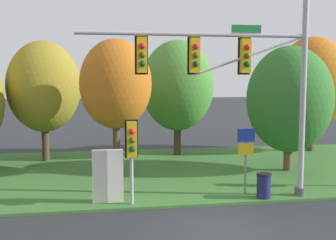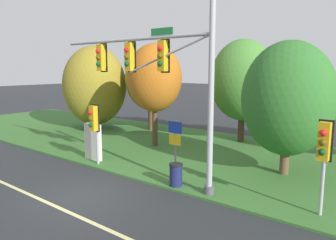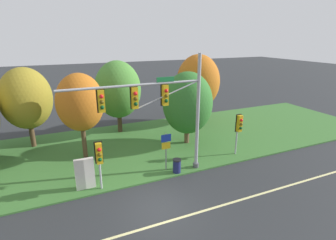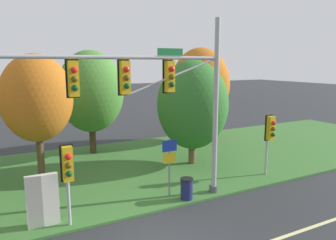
{
  "view_description": "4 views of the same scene",
  "coord_description": "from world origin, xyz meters",
  "px_view_note": "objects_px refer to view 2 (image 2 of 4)",
  "views": [
    {
      "loc": [
        -3.61,
        -11.61,
        4.59
      ],
      "look_at": [
        -1.08,
        3.61,
        3.0
      ],
      "focal_mm": 45.0,
      "sensor_mm": 36.0,
      "label": 1
    },
    {
      "loc": [
        10.07,
        -7.36,
        4.86
      ],
      "look_at": [
        1.11,
        4.02,
        2.55
      ],
      "focal_mm": 35.0,
      "sensor_mm": 36.0,
      "label": 2
    },
    {
      "loc": [
        -4.31,
        -11.0,
        8.7
      ],
      "look_at": [
        1.97,
        3.34,
        3.65
      ],
      "focal_mm": 28.0,
      "sensor_mm": 36.0,
      "label": 3
    },
    {
      "loc": [
        -4.54,
        -8.44,
        5.87
      ],
      "look_at": [
        1.91,
        3.65,
        3.47
      ],
      "focal_mm": 35.0,
      "sensor_mm": 36.0,
      "label": 4
    }
  ],
  "objects_px": {
    "pedestrian_signal_near_kerb": "(94,122)",
    "trash_bin": "(176,175)",
    "route_sign_post": "(175,141)",
    "tree_nearest_road": "(95,86)",
    "tree_behind_signpost": "(155,78)",
    "tree_mid_verge": "(243,80)",
    "pedestrian_signal_further_along": "(324,147)",
    "tree_left_of_mast": "(150,79)",
    "traffic_signal_mast": "(157,70)",
    "tree_tall_centre": "(288,99)",
    "info_kiosk": "(93,142)"
  },
  "relations": [
    {
      "from": "pedestrian_signal_near_kerb",
      "to": "trash_bin",
      "type": "relative_size",
      "value": 3.24
    },
    {
      "from": "route_sign_post",
      "to": "tree_nearest_road",
      "type": "bearing_deg",
      "value": 154.48
    },
    {
      "from": "route_sign_post",
      "to": "tree_behind_signpost",
      "type": "xyz_separation_m",
      "value": [
        -4.72,
        4.2,
        2.46
      ]
    },
    {
      "from": "tree_mid_verge",
      "to": "pedestrian_signal_further_along",
      "type": "bearing_deg",
      "value": -51.12
    },
    {
      "from": "tree_left_of_mast",
      "to": "trash_bin",
      "type": "distance_m",
      "value": 12.8
    },
    {
      "from": "pedestrian_signal_further_along",
      "to": "route_sign_post",
      "type": "bearing_deg",
      "value": 179.96
    },
    {
      "from": "pedestrian_signal_further_along",
      "to": "trash_bin",
      "type": "xyz_separation_m",
      "value": [
        -5.32,
        -0.61,
        -1.83
      ]
    },
    {
      "from": "pedestrian_signal_near_kerb",
      "to": "tree_left_of_mast",
      "type": "relative_size",
      "value": 0.47
    },
    {
      "from": "trash_bin",
      "to": "traffic_signal_mast",
      "type": "bearing_deg",
      "value": 174.06
    },
    {
      "from": "tree_tall_centre",
      "to": "info_kiosk",
      "type": "bearing_deg",
      "value": -156.19
    },
    {
      "from": "tree_left_of_mast",
      "to": "traffic_signal_mast",
      "type": "bearing_deg",
      "value": -47.34
    },
    {
      "from": "route_sign_post",
      "to": "tree_left_of_mast",
      "type": "bearing_deg",
      "value": 136.37
    },
    {
      "from": "route_sign_post",
      "to": "pedestrian_signal_further_along",
      "type": "bearing_deg",
      "value": -0.04
    },
    {
      "from": "tree_left_of_mast",
      "to": "pedestrian_signal_further_along",
      "type": "bearing_deg",
      "value": -29.32
    },
    {
      "from": "traffic_signal_mast",
      "to": "trash_bin",
      "type": "xyz_separation_m",
      "value": [
        1.05,
        -0.11,
        -4.2
      ]
    },
    {
      "from": "traffic_signal_mast",
      "to": "tree_tall_centre",
      "type": "height_order",
      "value": "traffic_signal_mast"
    },
    {
      "from": "route_sign_post",
      "to": "trash_bin",
      "type": "relative_size",
      "value": 2.77
    },
    {
      "from": "pedestrian_signal_near_kerb",
      "to": "tree_tall_centre",
      "type": "relative_size",
      "value": 0.51
    },
    {
      "from": "tree_mid_verge",
      "to": "trash_bin",
      "type": "height_order",
      "value": "tree_mid_verge"
    },
    {
      "from": "traffic_signal_mast",
      "to": "tree_mid_verge",
      "type": "bearing_deg",
      "value": 93.15
    },
    {
      "from": "pedestrian_signal_near_kerb",
      "to": "info_kiosk",
      "type": "relative_size",
      "value": 1.58
    },
    {
      "from": "trash_bin",
      "to": "route_sign_post",
      "type": "bearing_deg",
      "value": 129.34
    },
    {
      "from": "tree_left_of_mast",
      "to": "tree_nearest_road",
      "type": "bearing_deg",
      "value": -153.76
    },
    {
      "from": "pedestrian_signal_further_along",
      "to": "info_kiosk",
      "type": "relative_size",
      "value": 1.67
    },
    {
      "from": "trash_bin",
      "to": "pedestrian_signal_near_kerb",
      "type": "bearing_deg",
      "value": -178.58
    },
    {
      "from": "route_sign_post",
      "to": "tree_nearest_road",
      "type": "relative_size",
      "value": 0.4
    },
    {
      "from": "tree_left_of_mast",
      "to": "info_kiosk",
      "type": "xyz_separation_m",
      "value": [
        3.12,
        -8.14,
        -3.02
      ]
    },
    {
      "from": "tree_left_of_mast",
      "to": "tree_tall_centre",
      "type": "xyz_separation_m",
      "value": [
        11.79,
        -4.32,
        -0.54
      ]
    },
    {
      "from": "tree_behind_signpost",
      "to": "info_kiosk",
      "type": "height_order",
      "value": "tree_behind_signpost"
    },
    {
      "from": "traffic_signal_mast",
      "to": "pedestrian_signal_near_kerb",
      "type": "relative_size",
      "value": 2.82
    },
    {
      "from": "info_kiosk",
      "to": "pedestrian_signal_further_along",
      "type": "bearing_deg",
      "value": 0.97
    },
    {
      "from": "pedestrian_signal_near_kerb",
      "to": "pedestrian_signal_further_along",
      "type": "height_order",
      "value": "pedestrian_signal_further_along"
    },
    {
      "from": "tree_behind_signpost",
      "to": "tree_mid_verge",
      "type": "xyz_separation_m",
      "value": [
        3.68,
        4.32,
        -0.17
      ]
    },
    {
      "from": "tree_mid_verge",
      "to": "trash_bin",
      "type": "distance_m",
      "value": 9.91
    },
    {
      "from": "tree_left_of_mast",
      "to": "tree_behind_signpost",
      "type": "distance_m",
      "value": 5.22
    },
    {
      "from": "tree_nearest_road",
      "to": "trash_bin",
      "type": "height_order",
      "value": "tree_nearest_road"
    },
    {
      "from": "trash_bin",
      "to": "tree_mid_verge",
      "type": "bearing_deg",
      "value": 99.61
    },
    {
      "from": "traffic_signal_mast",
      "to": "tree_nearest_road",
      "type": "distance_m",
      "value": 13.59
    },
    {
      "from": "pedestrian_signal_near_kerb",
      "to": "tree_tall_centre",
      "type": "height_order",
      "value": "tree_tall_centre"
    },
    {
      "from": "route_sign_post",
      "to": "trash_bin",
      "type": "xyz_separation_m",
      "value": [
        0.51,
        -0.62,
        -1.22
      ]
    },
    {
      "from": "tree_mid_verge",
      "to": "info_kiosk",
      "type": "relative_size",
      "value": 3.46
    },
    {
      "from": "traffic_signal_mast",
      "to": "tree_tall_centre",
      "type": "distance_m",
      "value": 5.89
    },
    {
      "from": "pedestrian_signal_further_along",
      "to": "tree_mid_verge",
      "type": "distance_m",
      "value": 11.07
    },
    {
      "from": "route_sign_post",
      "to": "tree_tall_centre",
      "type": "relative_size",
      "value": 0.43
    },
    {
      "from": "route_sign_post",
      "to": "trash_bin",
      "type": "distance_m",
      "value": 1.45
    },
    {
      "from": "tree_left_of_mast",
      "to": "info_kiosk",
      "type": "bearing_deg",
      "value": -69.03
    },
    {
      "from": "pedestrian_signal_near_kerb",
      "to": "tree_nearest_road",
      "type": "relative_size",
      "value": 0.46
    },
    {
      "from": "traffic_signal_mast",
      "to": "tree_nearest_road",
      "type": "xyz_separation_m",
      "value": [
        -11.89,
        6.44,
        -1.31
      ]
    },
    {
      "from": "tree_mid_verge",
      "to": "trash_bin",
      "type": "bearing_deg",
      "value": -80.39
    },
    {
      "from": "tree_nearest_road",
      "to": "tree_mid_verge",
      "type": "relative_size",
      "value": 0.99
    }
  ]
}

